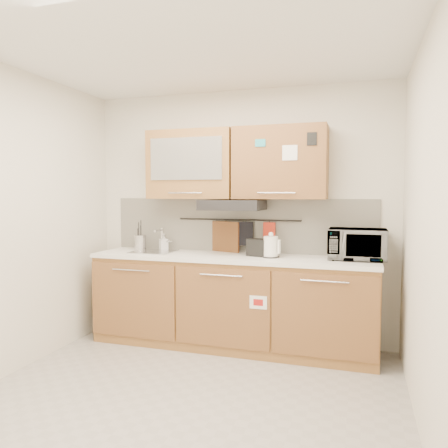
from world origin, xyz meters
The scene contains 21 objects.
floor centered at (0.00, 0.00, 0.00)m, with size 3.20×3.20×0.00m, color #9E9993.
ceiling centered at (0.00, 0.00, 2.60)m, with size 3.20×3.20×0.00m, color white.
wall_back centered at (0.00, 1.50, 1.30)m, with size 3.20×3.20×0.00m, color silver.
wall_left centered at (-1.60, 0.00, 1.30)m, with size 3.00×3.00×0.00m, color silver.
wall_right centered at (1.60, 0.00, 1.30)m, with size 3.00×3.00×0.00m, color silver.
base_cabinet centered at (0.00, 1.19, 0.41)m, with size 2.80×0.64×0.88m.
countertop centered at (0.00, 1.19, 0.90)m, with size 2.82×0.62×0.04m, color white.
backsplash centered at (0.00, 1.49, 1.20)m, with size 2.80×0.02×0.56m, color silver.
upper_cabinets centered at (0.00, 1.32, 1.83)m, with size 1.82×0.37×0.70m.
range_hood centered at (0.00, 1.25, 1.42)m, with size 0.60×0.46×0.10m, color black.
sink centered at (-0.85, 1.21, 0.92)m, with size 0.42×0.40×0.26m.
utensil_rail centered at (0.00, 1.45, 1.26)m, with size 0.02×0.02×1.30m, color black.
utensil_crock centered at (-1.07, 1.32, 1.00)m, with size 0.15×0.15×0.32m.
kettle centered at (0.40, 1.18, 1.02)m, with size 0.18×0.17×0.25m.
toaster centered at (0.27, 1.23, 1.01)m, with size 0.25×0.19×0.17m.
microwave centered at (1.19, 1.28, 1.06)m, with size 0.52×0.35×0.29m, color #999999.
soap_bottle centered at (-0.82, 1.37, 1.01)m, with size 0.08×0.08×0.18m, color #999999.
cutting_board centered at (-0.13, 1.44, 1.04)m, with size 0.33×0.02×0.41m, color brown.
oven_mitt centered at (0.06, 1.44, 1.15)m, with size 0.11×0.03×0.19m, color navy.
dark_pouch centered at (0.08, 1.44, 1.12)m, with size 0.15×0.04×0.24m, color black.
pot_holder centered at (0.33, 1.44, 1.16)m, with size 0.13×0.02×0.15m, color red.
Camera 1 is at (1.21, -2.92, 1.53)m, focal length 35.00 mm.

